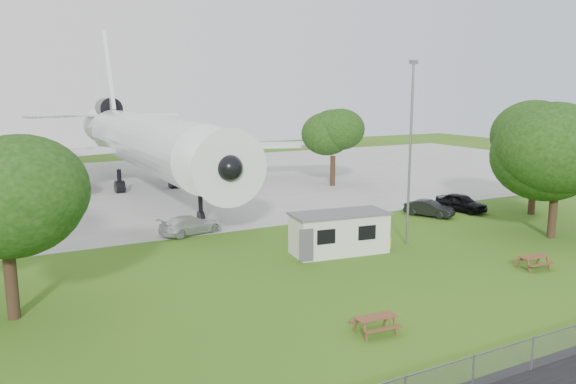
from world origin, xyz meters
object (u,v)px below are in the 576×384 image
site_cabin (339,233)px  picnic_east (533,269)px  airliner (143,139)px  picnic_west (375,333)px

site_cabin → picnic_east: bearing=-44.6°
site_cabin → airliner: bearing=100.0°
airliner → picnic_east: (13.33, -37.20, -5.27)m
picnic_west → airliner: bearing=93.8°
airliner → picnic_east: bearing=-70.3°
site_cabin → picnic_east: 11.59m
airliner → site_cabin: bearing=-80.0°
airliner → site_cabin: (5.13, -29.12, -3.96)m
picnic_west → site_cabin: bearing=68.2°
airliner → picnic_west: size_ratio=26.52×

